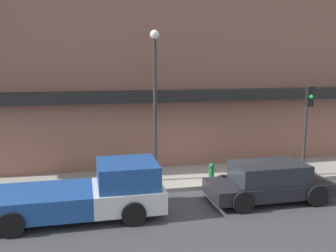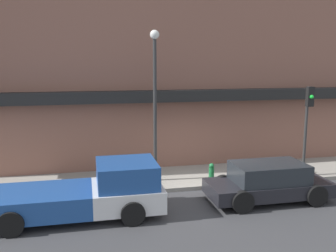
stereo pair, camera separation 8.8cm
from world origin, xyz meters
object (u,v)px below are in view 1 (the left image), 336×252
at_px(pickup_truck, 88,193).
at_px(street_lamp, 155,89).
at_px(traffic_light, 307,115).
at_px(fire_hydrant, 211,172).
at_px(parked_car, 269,182).

xyz_separation_m(pickup_truck, street_lamp, (2.70, 2.67, 3.06)).
relative_size(street_lamp, traffic_light, 1.58).
bearing_deg(fire_hydrant, street_lamp, 165.97).
distance_m(fire_hydrant, street_lamp, 4.01).
relative_size(pickup_truck, fire_hydrant, 7.72).
bearing_deg(street_lamp, pickup_truck, -135.33).
xyz_separation_m(street_lamp, traffic_light, (6.20, -0.79, -1.10)).
height_order(pickup_truck, fire_hydrant, pickup_truck).
bearing_deg(pickup_truck, traffic_light, 13.75).
xyz_separation_m(parked_car, traffic_light, (2.62, 1.88, 2.05)).
distance_m(parked_car, fire_hydrant, 2.54).
xyz_separation_m(pickup_truck, fire_hydrant, (4.89, 2.12, -0.25)).
relative_size(parked_car, street_lamp, 0.74).
relative_size(fire_hydrant, traffic_light, 0.19).
bearing_deg(traffic_light, street_lamp, 172.76).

